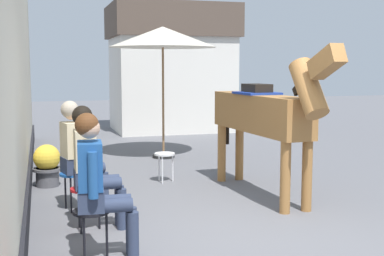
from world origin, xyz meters
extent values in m
plane|color=slate|center=(0.00, 3.00, 0.00)|extent=(40.00, 40.00, 0.00)
cube|color=beige|center=(-2.55, 1.50, 1.70)|extent=(0.30, 14.00, 3.40)
cube|color=black|center=(-2.53, 1.50, 0.18)|extent=(0.34, 14.00, 0.36)
cube|color=silver|center=(1.40, 9.38, 1.30)|extent=(3.20, 2.40, 2.60)
cube|color=brown|center=(1.40, 9.38, 3.05)|extent=(3.40, 2.60, 0.90)
cylinder|color=black|center=(-1.78, -0.13, 0.46)|extent=(0.34, 0.34, 0.03)
cylinder|color=black|center=(-1.64, -0.14, 0.22)|extent=(0.02, 0.02, 0.45)
cylinder|color=black|center=(-1.84, -0.01, 0.22)|extent=(0.02, 0.02, 0.45)
cylinder|color=black|center=(-1.86, -0.25, 0.22)|extent=(0.02, 0.02, 0.45)
cube|color=#2D3851|center=(-1.78, -0.13, 0.58)|extent=(0.26, 0.34, 0.20)
cube|color=#1E4C8C|center=(-1.78, -0.13, 0.90)|extent=(0.24, 0.36, 0.44)
sphere|color=tan|center=(-1.78, -0.13, 1.25)|extent=(0.20, 0.20, 0.20)
sphere|color=#593319|center=(-1.80, -0.13, 1.28)|extent=(0.22, 0.22, 0.22)
cylinder|color=#2D3851|center=(-1.58, -0.07, 0.53)|extent=(0.39, 0.16, 0.13)
cylinder|color=#2D3851|center=(-1.39, -0.08, 0.23)|extent=(0.11, 0.11, 0.46)
cylinder|color=#2D3851|center=(-1.59, -0.23, 0.53)|extent=(0.39, 0.16, 0.13)
cylinder|color=#2D3851|center=(-1.40, -0.24, 0.23)|extent=(0.11, 0.11, 0.46)
cylinder|color=#1E4C8C|center=(-1.74, 0.07, 0.85)|extent=(0.09, 0.09, 0.42)
cylinder|color=#1E4C8C|center=(-1.77, -0.33, 0.85)|extent=(0.09, 0.09, 0.42)
cylinder|color=red|center=(-1.75, 0.78, 0.46)|extent=(0.34, 0.34, 0.03)
cylinder|color=black|center=(-1.61, 0.78, 0.22)|extent=(0.02, 0.02, 0.45)
cylinder|color=black|center=(-1.82, 0.90, 0.22)|extent=(0.02, 0.02, 0.45)
cylinder|color=black|center=(-1.82, 0.66, 0.22)|extent=(0.02, 0.02, 0.45)
cube|color=#2D3851|center=(-1.75, 0.78, 0.58)|extent=(0.24, 0.32, 0.20)
cube|color=beige|center=(-1.75, 0.78, 0.90)|extent=(0.22, 0.34, 0.44)
sphere|color=tan|center=(-1.75, 0.78, 1.25)|extent=(0.20, 0.20, 0.20)
sphere|color=black|center=(-1.77, 0.78, 1.28)|extent=(0.22, 0.22, 0.22)
cylinder|color=#2D3851|center=(-1.56, 0.86, 0.53)|extent=(0.38, 0.13, 0.13)
cylinder|color=#2D3851|center=(-1.37, 0.86, 0.23)|extent=(0.11, 0.11, 0.46)
cylinder|color=#2D3851|center=(-1.56, 0.70, 0.53)|extent=(0.38, 0.13, 0.13)
cylinder|color=#2D3851|center=(-1.37, 0.70, 0.23)|extent=(0.11, 0.11, 0.46)
cylinder|color=beige|center=(-1.73, 0.98, 0.85)|extent=(0.09, 0.09, 0.42)
cylinder|color=beige|center=(-1.73, 0.58, 0.85)|extent=(0.09, 0.09, 0.42)
cylinder|color=#194C99|center=(-1.83, 1.64, 0.46)|extent=(0.34, 0.34, 0.03)
cylinder|color=black|center=(-1.69, 1.67, 0.22)|extent=(0.02, 0.02, 0.45)
cylinder|color=black|center=(-1.93, 1.74, 0.22)|extent=(0.02, 0.02, 0.45)
cylinder|color=black|center=(-1.87, 1.51, 0.22)|extent=(0.02, 0.02, 0.45)
cube|color=#2D3851|center=(-1.83, 1.64, 0.58)|extent=(0.31, 0.37, 0.20)
cube|color=beige|center=(-1.83, 1.64, 0.90)|extent=(0.29, 0.38, 0.44)
sphere|color=tan|center=(-1.83, 1.64, 1.25)|extent=(0.20, 0.20, 0.20)
sphere|color=#B2A38E|center=(-1.85, 1.64, 1.28)|extent=(0.22, 0.22, 0.22)
cylinder|color=#2D3851|center=(-1.66, 1.76, 0.53)|extent=(0.40, 0.21, 0.13)
cylinder|color=#2D3851|center=(-1.48, 1.80, 0.23)|extent=(0.11, 0.11, 0.46)
cylinder|color=#2D3851|center=(-1.63, 1.60, 0.53)|extent=(0.40, 0.21, 0.13)
cylinder|color=#2D3851|center=(-1.44, 1.65, 0.23)|extent=(0.11, 0.11, 0.46)
cylinder|color=beige|center=(-1.86, 1.84, 0.85)|extent=(0.09, 0.09, 0.42)
cylinder|color=beige|center=(-1.76, 1.45, 0.85)|extent=(0.09, 0.09, 0.42)
cube|color=#9E6B38|center=(0.75, 1.74, 1.16)|extent=(0.59, 2.23, 0.52)
cylinder|color=#9E6B38|center=(0.97, 0.77, 0.45)|extent=(0.13, 0.13, 0.90)
cylinder|color=#9E6B38|center=(0.67, 0.75, 0.45)|extent=(0.13, 0.13, 0.90)
cylinder|color=#9E6B38|center=(0.84, 2.71, 0.45)|extent=(0.13, 0.13, 0.90)
cylinder|color=#9E6B38|center=(0.53, 2.69, 0.45)|extent=(0.13, 0.13, 0.90)
cylinder|color=#9E6B38|center=(0.84, 0.54, 1.55)|extent=(0.32, 0.65, 0.73)
cube|color=#9E6B38|center=(0.86, 0.20, 1.86)|extent=(0.22, 0.54, 0.40)
cube|color=black|center=(0.83, 0.56, 1.69)|extent=(0.08, 0.63, 0.48)
cylinder|color=black|center=(0.67, 2.88, 0.89)|extent=(0.11, 0.11, 0.65)
cube|color=navy|center=(0.75, 1.84, 1.44)|extent=(0.54, 0.63, 0.03)
cube|color=black|center=(0.75, 1.84, 1.51)|extent=(0.31, 0.46, 0.12)
cylinder|color=#4C4C51|center=(-2.13, 3.10, 0.14)|extent=(0.34, 0.34, 0.28)
cylinder|color=#4C4C51|center=(-2.13, 3.10, 0.26)|extent=(0.43, 0.43, 0.04)
sphere|color=gold|center=(-2.13, 3.10, 0.44)|extent=(0.40, 0.40, 0.40)
cylinder|color=black|center=(0.14, 5.02, 0.03)|extent=(0.44, 0.44, 0.06)
cylinder|color=olive|center=(0.14, 5.02, 1.10)|extent=(0.04, 0.04, 2.20)
cone|color=beige|center=(0.14, 5.02, 2.38)|extent=(2.10, 2.10, 0.40)
cylinder|color=white|center=(-0.35, 2.88, 0.45)|extent=(0.32, 0.32, 0.03)
cylinder|color=silver|center=(-0.22, 2.88, 0.22)|extent=(0.02, 0.02, 0.43)
cylinder|color=silver|center=(-0.42, 2.99, 0.22)|extent=(0.02, 0.02, 0.43)
cylinder|color=silver|center=(-0.42, 2.77, 0.22)|extent=(0.02, 0.02, 0.43)
camera|label=1|loc=(-2.20, -4.88, 1.81)|focal=48.21mm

